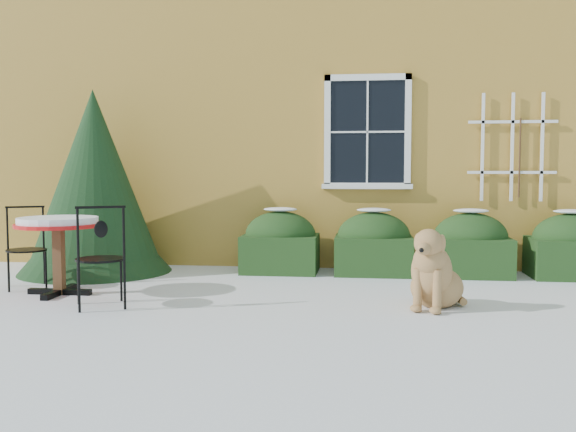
# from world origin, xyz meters

# --- Properties ---
(ground) EXTENTS (80.00, 80.00, 0.00)m
(ground) POSITION_xyz_m (0.00, 0.00, 0.00)
(ground) COLOR white
(ground) RESTS_ON ground
(house) EXTENTS (12.40, 8.40, 6.40)m
(house) POSITION_xyz_m (0.00, 7.00, 3.22)
(house) COLOR gold
(house) RESTS_ON ground
(hedge_row) EXTENTS (4.95, 0.80, 0.91)m
(hedge_row) POSITION_xyz_m (1.65, 2.55, 0.40)
(hedge_row) COLOR black
(hedge_row) RESTS_ON ground
(evergreen_shrub) EXTENTS (2.11, 2.11, 2.55)m
(evergreen_shrub) POSITION_xyz_m (-2.88, 2.23, 1.03)
(evergreen_shrub) COLOR black
(evergreen_shrub) RESTS_ON ground
(bistro_table) EXTENTS (0.96, 0.96, 0.89)m
(bistro_table) POSITION_xyz_m (-2.60, 0.59, 0.74)
(bistro_table) COLOR black
(bistro_table) RESTS_ON ground
(patio_chair_near) EXTENTS (0.63, 0.63, 1.07)m
(patio_chair_near) POSITION_xyz_m (-1.83, -0.02, 0.53)
(patio_chair_near) COLOR black
(patio_chair_near) RESTS_ON ground
(patio_chair_far) EXTENTS (0.60, 0.60, 0.99)m
(patio_chair_far) POSITION_xyz_m (-3.21, 0.98, 0.49)
(patio_chair_far) COLOR black
(patio_chair_far) RESTS_ON ground
(dog) EXTENTS (0.73, 0.92, 0.86)m
(dog) POSITION_xyz_m (1.59, 0.35, 0.35)
(dog) COLOR #B1844F
(dog) RESTS_ON ground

